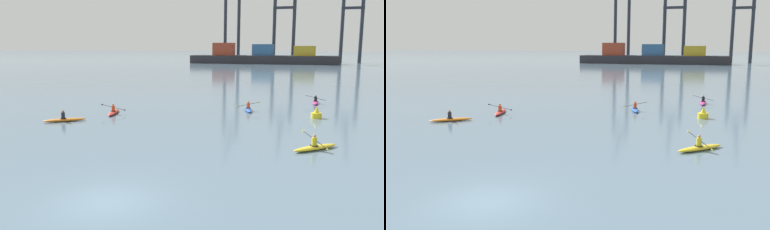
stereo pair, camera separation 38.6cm
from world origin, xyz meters
The scene contains 11 objects.
ground_plane centered at (0.00, 0.00, 0.00)m, with size 800.00×800.00×0.00m, color slate.
container_barge centered at (-6.80, 124.10, 2.31)m, with size 49.16×8.94×7.00m.
gantry_crane_west centered at (-19.98, 138.75, 19.16)m, with size 6.34×17.26×37.03m.
gantry_crane_west_mid centered at (-0.39, 134.01, 15.69)m, with size 8.00×14.48×32.99m.
gantry_crane_east_mid centered at (22.37, 136.12, 15.57)m, with size 7.51×16.58×32.52m.
channel_buoy centered at (8.57, 21.74, 0.36)m, with size 0.90×0.90×1.00m.
kayak_red centered at (-9.23, 18.93, 0.17)m, with size 2.19×3.45×0.95m.
kayak_magenta centered at (8.70, 30.81, 0.17)m, with size 2.25×3.42×0.95m.
kayak_orange centered at (-11.44, 14.48, 0.17)m, with size 3.11×2.48×1.07m.
kayak_blue centered at (2.37, 24.10, 0.17)m, with size 2.20×3.44×0.95m.
kayak_yellow centered at (8.25, 10.70, 0.17)m, with size 2.85×2.80×1.04m.
Camera 1 is at (7.43, -13.61, 6.20)m, focal length 37.22 mm.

